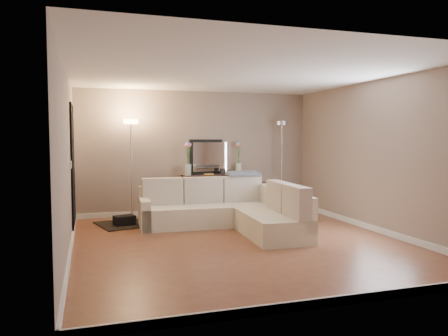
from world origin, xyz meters
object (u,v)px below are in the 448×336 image
object	(u,v)px
floor_lamp_lit	(131,149)
floor_lamp_unlit	(282,148)
sectional_sofa	(230,210)
console_table	(210,192)

from	to	relation	value
floor_lamp_lit	floor_lamp_unlit	xyz separation A→B (m)	(3.26, 0.09, 0.00)
sectional_sofa	floor_lamp_lit	distance (m)	2.35
sectional_sofa	floor_lamp_lit	bearing A→B (deg)	139.71
floor_lamp_lit	sectional_sofa	bearing A→B (deg)	-40.29
sectional_sofa	console_table	world-z (taller)	sectional_sofa
console_table	floor_lamp_lit	xyz separation A→B (m)	(-1.66, -0.21, 0.93)
floor_lamp_lit	floor_lamp_unlit	bearing A→B (deg)	1.50
sectional_sofa	floor_lamp_unlit	bearing A→B (deg)	40.84
console_table	floor_lamp_unlit	bearing A→B (deg)	-4.39
sectional_sofa	console_table	bearing A→B (deg)	87.64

